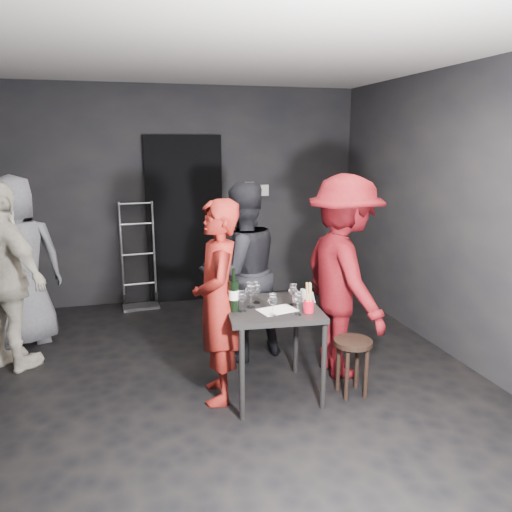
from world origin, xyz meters
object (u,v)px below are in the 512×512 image
object	(u,v)px
stool	(353,353)
server_red	(218,295)
bystander_grey	(16,249)
breadstick_cup	(309,298)
wine_bottle	(234,295)
tasting_table	(272,318)
hand_truck	(140,288)
woman_black	(241,263)
man_maroon	(344,260)
bystander_cream	(5,266)

from	to	relation	value
stool	server_red	size ratio (longest dim) A/B	0.27
bystander_grey	breadstick_cup	distance (m)	3.00
stool	wine_bottle	size ratio (longest dim) A/B	1.42
tasting_table	wine_bottle	bearing A→B (deg)	-176.09
tasting_table	stool	size ratio (longest dim) A/B	1.60
server_red	breadstick_cup	xyz separation A→B (m)	(0.65, -0.26, 0.00)
hand_truck	tasting_table	xyz separation A→B (m)	(0.95, -2.58, 0.42)
tasting_table	bystander_grey	distance (m)	2.71
woman_black	tasting_table	bearing A→B (deg)	78.68
man_maroon	server_red	bearing A→B (deg)	93.98
stool	woman_black	distance (m)	1.32
hand_truck	woman_black	size ratio (longest dim) A/B	0.71
hand_truck	woman_black	world-z (taller)	woman_black
man_maroon	tasting_table	bearing A→B (deg)	103.30
server_red	wine_bottle	world-z (taller)	server_red
tasting_table	server_red	bearing A→B (deg)	171.89
woman_black	wine_bottle	distance (m)	0.86
tasting_table	bystander_grey	world-z (taller)	bystander_grey
woman_black	hand_truck	bearing A→B (deg)	-79.14
hand_truck	server_red	distance (m)	2.65
bystander_cream	breadstick_cup	bearing A→B (deg)	-163.65
bystander_grey	wine_bottle	bearing A→B (deg)	118.61
woman_black	man_maroon	bearing A→B (deg)	127.59
tasting_table	wine_bottle	size ratio (longest dim) A/B	2.26
man_maroon	wine_bottle	world-z (taller)	man_maroon
stool	wine_bottle	world-z (taller)	wine_bottle
server_red	woman_black	xyz separation A→B (m)	(0.36, 0.74, 0.06)
wine_bottle	woman_black	bearing A→B (deg)	73.22
tasting_table	breadstick_cup	size ratio (longest dim) A/B	3.01
wine_bottle	server_red	bearing A→B (deg)	143.73
bystander_cream	breadstick_cup	size ratio (longest dim) A/B	7.67
hand_truck	man_maroon	distance (m)	2.99
stool	server_red	xyz separation A→B (m)	(-1.05, 0.23, 0.50)
stool	wine_bottle	xyz separation A→B (m)	(-0.94, 0.15, 0.51)
bystander_cream	server_red	bearing A→B (deg)	-165.95
tasting_table	woman_black	distance (m)	0.85
hand_truck	man_maroon	bearing A→B (deg)	-58.80
bystander_cream	wine_bottle	world-z (taller)	bystander_cream
stool	hand_truck	bearing A→B (deg)	119.95
stool	wine_bottle	bearing A→B (deg)	170.77
woman_black	bystander_cream	size ratio (longest dim) A/B	0.96
tasting_table	man_maroon	size ratio (longest dim) A/B	0.36
tasting_table	man_maroon	world-z (taller)	man_maroon
woman_black	breadstick_cup	world-z (taller)	woman_black
hand_truck	server_red	bearing A→B (deg)	-82.11
woman_black	bystander_cream	bearing A→B (deg)	-23.11
hand_truck	server_red	xyz separation A→B (m)	(0.53, -2.52, 0.63)
stool	bystander_cream	size ratio (longest dim) A/B	0.25
stool	breadstick_cup	size ratio (longest dim) A/B	1.89
server_red	woman_black	world-z (taller)	woman_black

